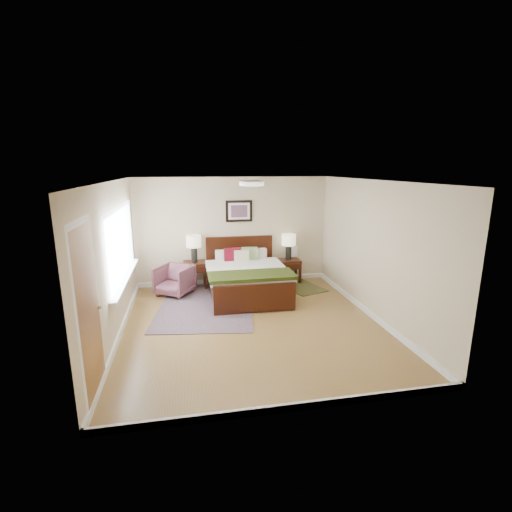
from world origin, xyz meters
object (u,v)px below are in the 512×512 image
nightstand_left (195,267)px  lamp_left (194,244)px  bed (246,273)px  lamp_right (289,242)px  nightstand_right (288,268)px  armchair (175,280)px  rug_persian (206,306)px

nightstand_left → lamp_left: lamp_left is taller
bed → lamp_right: 1.47m
nightstand_left → nightstand_right: size_ratio=1.08×
nightstand_left → armchair: bearing=-138.5°
bed → nightstand_left: bearing=144.6°
bed → armchair: size_ratio=2.90×
nightstand_right → lamp_right: bearing=90.0°
nightstand_right → nightstand_left: bearing=-179.8°
nightstand_right → rug_persian: (-2.05, -1.26, -0.34)m
nightstand_left → nightstand_right: (2.22, 0.01, -0.14)m
nightstand_left → lamp_left: 0.55m
lamp_left → lamp_right: bearing=0.0°
lamp_left → lamp_right: (2.22, 0.00, -0.05)m
nightstand_right → lamp_left: lamp_left is taller
nightstand_left → armchair: (-0.45, -0.40, -0.16)m
nightstand_right → lamp_right: 0.64m
bed → nightstand_left: 1.31m
lamp_right → rug_persian: size_ratio=0.24×
bed → rug_persian: bed is taller
lamp_left → rug_persian: bearing=-82.4°
nightstand_right → lamp_left: size_ratio=0.91×
bed → lamp_right: bearing=34.1°
bed → armchair: bearing=166.7°
rug_persian → bed: bearing=37.0°
nightstand_right → lamp_right: (-0.00, 0.01, 0.64)m
bed → lamp_right: (1.15, 0.78, 0.47)m
nightstand_left → lamp_left: size_ratio=0.99×
lamp_left → rug_persian: 1.64m
nightstand_left → rug_persian: 1.35m
nightstand_left → lamp_left: bearing=90.0°
nightstand_right → rug_persian: nightstand_right is taller
lamp_right → armchair: 2.79m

